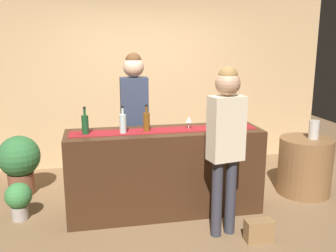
{
  "coord_description": "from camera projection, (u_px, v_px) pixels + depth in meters",
  "views": [
    {
      "loc": [
        -0.79,
        -4.05,
        1.98
      ],
      "look_at": [
        0.04,
        0.0,
        1.03
      ],
      "focal_mm": 40.28,
      "sensor_mm": 36.0,
      "label": 1
    }
  ],
  "objects": [
    {
      "name": "ground_plane",
      "position": [
        165.0,
        211.0,
        4.46
      ],
      "size": [
        10.0,
        10.0,
        0.0
      ],
      "primitive_type": "plane",
      "color": "brown"
    },
    {
      "name": "back_wall",
      "position": [
        142.0,
        74.0,
        5.95
      ],
      "size": [
        6.0,
        0.12,
        2.9
      ],
      "primitive_type": "cube",
      "color": "tan",
      "rests_on": "ground"
    },
    {
      "name": "bar_counter",
      "position": [
        165.0,
        172.0,
        4.35
      ],
      "size": [
        2.22,
        0.6,
        0.98
      ],
      "primitive_type": "cube",
      "color": "#3D2314",
      "rests_on": "ground"
    },
    {
      "name": "counter_runner_cloth",
      "position": [
        165.0,
        130.0,
        4.24
      ],
      "size": [
        2.11,
        0.28,
        0.01
      ],
      "primitive_type": "cube",
      "color": "maroon",
      "rests_on": "bar_counter"
    },
    {
      "name": "wine_bottle_green",
      "position": [
        85.0,
        124.0,
        4.04
      ],
      "size": [
        0.07,
        0.07,
        0.3
      ],
      "color": "#194723",
      "rests_on": "bar_counter"
    },
    {
      "name": "wine_bottle_clear",
      "position": [
        123.0,
        123.0,
        4.08
      ],
      "size": [
        0.07,
        0.07,
        0.3
      ],
      "color": "#B2C6C1",
      "rests_on": "bar_counter"
    },
    {
      "name": "wine_bottle_amber",
      "position": [
        147.0,
        121.0,
        4.17
      ],
      "size": [
        0.07,
        0.07,
        0.3
      ],
      "color": "brown",
      "rests_on": "bar_counter"
    },
    {
      "name": "wine_glass_near_customer",
      "position": [
        189.0,
        120.0,
        4.29
      ],
      "size": [
        0.07,
        0.07,
        0.14
      ],
      "color": "silver",
      "rests_on": "bar_counter"
    },
    {
      "name": "wine_glass_mid_counter",
      "position": [
        224.0,
        120.0,
        4.27
      ],
      "size": [
        0.07,
        0.07,
        0.14
      ],
      "color": "silver",
      "rests_on": "bar_counter"
    },
    {
      "name": "bartender",
      "position": [
        134.0,
        108.0,
        4.7
      ],
      "size": [
        0.34,
        0.26,
        1.83
      ],
      "rotation": [
        0.0,
        0.0,
        3.12
      ],
      "color": "#26262B",
      "rests_on": "ground"
    },
    {
      "name": "customer_sipping",
      "position": [
        226.0,
        134.0,
        3.7
      ],
      "size": [
        0.37,
        0.26,
        1.74
      ],
      "rotation": [
        0.0,
        0.0,
        0.19
      ],
      "color": "#33333D",
      "rests_on": "ground"
    },
    {
      "name": "round_side_table",
      "position": [
        305.0,
        166.0,
        4.92
      ],
      "size": [
        0.68,
        0.68,
        0.74
      ],
      "primitive_type": "cylinder",
      "color": "brown",
      "rests_on": "ground"
    },
    {
      "name": "vase_on_side_table",
      "position": [
        314.0,
        130.0,
        4.81
      ],
      "size": [
        0.13,
        0.13,
        0.24
      ],
      "primitive_type": "cylinder",
      "color": "#B7B2A8",
      "rests_on": "round_side_table"
    },
    {
      "name": "potted_plant_tall",
      "position": [
        19.0,
        161.0,
        4.86
      ],
      "size": [
        0.53,
        0.53,
        0.78
      ],
      "color": "brown",
      "rests_on": "ground"
    },
    {
      "name": "potted_plant_small",
      "position": [
        19.0,
        199.0,
        4.2
      ],
      "size": [
        0.3,
        0.3,
        0.43
      ],
      "color": "#9E9389",
      "rests_on": "ground"
    },
    {
      "name": "handbag",
      "position": [
        259.0,
        231.0,
        3.78
      ],
      "size": [
        0.28,
        0.14,
        0.22
      ],
      "primitive_type": "cube",
      "color": "olive",
      "rests_on": "ground"
    }
  ]
}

